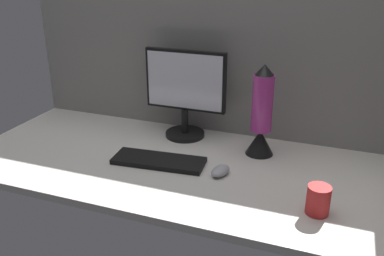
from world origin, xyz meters
TOP-DOWN VIEW (x-y plane):
  - ground_plane at (0.00, 0.00)cm, footprint 180.00×80.00cm
  - cubicle_wall_back at (0.00, 37.50)cm, footprint 180.00×5.00cm
  - monitor at (-8.45, 25.11)cm, footprint 37.19×18.00cm
  - keyboard at (-8.30, -4.94)cm, footprint 38.02×16.27cm
  - mouse at (17.75, -5.57)cm, footprint 7.78×10.68cm
  - mug_red_plastic at (54.34, -19.08)cm, footprint 7.59×7.59cm
  - lava_lamp at (27.75, 17.87)cm, footprint 11.72×11.72cm

SIDE VIEW (x-z plane):
  - ground_plane at x=0.00cm, z-range -3.00..0.00cm
  - keyboard at x=-8.30cm, z-range 0.00..2.00cm
  - mouse at x=17.75cm, z-range 0.00..3.40cm
  - mug_red_plastic at x=54.34cm, z-range 0.00..9.74cm
  - lava_lamp at x=27.75cm, z-range -3.09..35.28cm
  - monitor at x=-8.45cm, z-range 1.72..41.58cm
  - cubicle_wall_back at x=0.00cm, z-range 0.00..65.53cm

